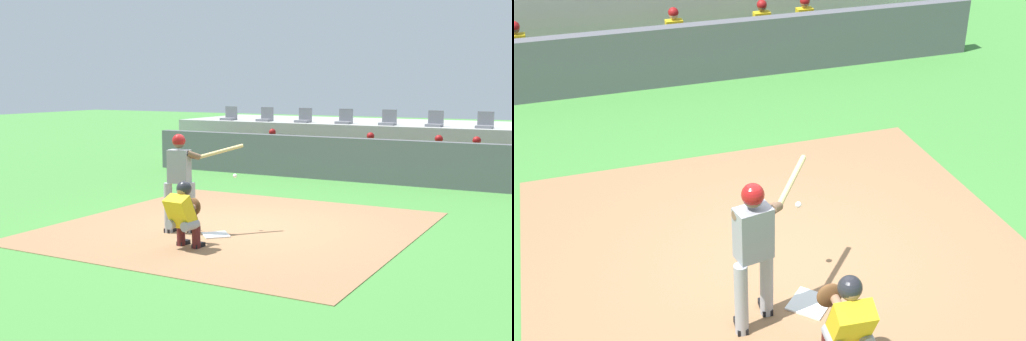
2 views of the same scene
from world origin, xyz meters
The scene contains 11 objects.
ground_plane centered at (0.00, 0.00, 0.00)m, with size 80.00×80.00×0.00m, color #428438.
dirt_infield centered at (0.00, 0.00, 0.01)m, with size 6.40×6.40×0.01m, color #936B47.
home_plate centered at (0.00, -0.80, 0.02)m, with size 0.44×0.44×0.02m, color white.
batter_at_plate centered at (-0.68, -0.88, 1.04)m, with size 1.13×1.02×1.80m.
catcher_crouched centered at (0.01, -1.77, 0.61)m, with size 0.50×1.95×1.13m.
dugout_wall centered at (0.00, 6.50, 0.60)m, with size 13.00×0.30×1.20m, color #59595E.
dugout_bench centered at (0.00, 7.50, 0.23)m, with size 11.80×0.44×0.45m, color olive.
dugout_player_0 centered at (-3.10, 7.34, 0.67)m, with size 0.49×0.70×1.30m.
dugout_player_1 centered at (0.07, 7.34, 0.67)m, with size 0.49×0.70×1.30m.
dugout_player_2 centered at (2.01, 7.34, 0.67)m, with size 0.49×0.70×1.30m.
dugout_player_3 centered at (3.00, 7.34, 0.67)m, with size 0.49×0.70×1.30m.
Camera 2 is at (-2.35, -6.57, 5.24)m, focal length 48.09 mm.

